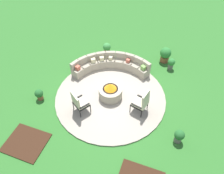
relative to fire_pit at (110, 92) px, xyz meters
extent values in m
plane|color=#2D6B28|center=(0.00, 0.00, -0.36)|extent=(24.00, 24.00, 0.00)
cylinder|color=#9E9384|center=(0.00, 0.00, -0.33)|extent=(4.84, 4.84, 0.06)
cube|color=#382114|center=(-2.18, -3.18, -0.34)|extent=(1.48, 1.27, 0.04)
cylinder|color=#9E937F|center=(0.00, 0.00, -0.06)|extent=(1.02, 1.02, 0.49)
cylinder|color=black|center=(0.00, 0.00, 0.16)|extent=(0.66, 0.66, 0.06)
cone|color=orange|center=(0.00, 0.00, 0.33)|extent=(0.53, 0.53, 0.28)
cube|color=#9E937F|center=(1.02, 1.76, -0.08)|extent=(0.62, 0.62, 0.45)
cube|color=#9E937F|center=(1.09, 1.88, 0.31)|extent=(0.47, 0.37, 0.33)
cube|color=#9E937F|center=(0.61, 1.94, -0.08)|extent=(0.57, 0.57, 0.45)
cube|color=#9E937F|center=(0.66, 2.08, 0.31)|extent=(0.48, 0.29, 0.33)
cube|color=#9E937F|center=(0.18, 2.02, -0.08)|extent=(0.49, 0.49, 0.45)
cube|color=#9E937F|center=(0.19, 2.17, 0.31)|extent=(0.46, 0.20, 0.33)
cube|color=#9E937F|center=(-0.26, 2.02, -0.08)|extent=(0.51, 0.50, 0.45)
cube|color=#9E937F|center=(-0.28, 2.16, 0.31)|extent=(0.47, 0.22, 0.33)
cube|color=#9E937F|center=(-0.69, 1.91, -0.08)|extent=(0.58, 0.58, 0.45)
cube|color=#9E937F|center=(-0.74, 2.05, 0.31)|extent=(0.48, 0.30, 0.33)
cube|color=#9E937F|center=(-1.09, 1.72, -0.08)|extent=(0.62, 0.62, 0.45)
cube|color=#9E937F|center=(-1.17, 1.84, 0.31)|extent=(0.47, 0.38, 0.33)
cube|color=#9E937F|center=(-1.43, 1.44, -0.08)|extent=(0.64, 0.64, 0.45)
cube|color=#9E937F|center=(-1.54, 1.54, 0.31)|extent=(0.43, 0.43, 0.33)
cube|color=#9E937F|center=(-1.71, 1.09, -0.08)|extent=(0.62, 0.62, 0.45)
cube|color=#9E937F|center=(-1.83, 1.17, 0.31)|extent=(0.38, 0.47, 0.33)
cube|color=#9E937F|center=(-1.91, 0.70, -0.08)|extent=(0.58, 0.58, 0.45)
cube|color=#9E937F|center=(-2.04, 0.75, 0.31)|extent=(0.31, 0.48, 0.33)
cube|color=beige|center=(-0.68, 1.86, 0.23)|extent=(0.20, 0.18, 0.18)
cube|color=beige|center=(-1.06, 1.67, 0.24)|extent=(0.27, 0.26, 0.20)
cube|color=#70A34C|center=(0.99, 1.72, 0.24)|extent=(0.26, 0.24, 0.20)
cube|color=#BC5B47|center=(-1.86, 0.68, 0.24)|extent=(0.21, 0.23, 0.19)
cube|color=#BC5B47|center=(0.18, 1.97, 0.23)|extent=(0.19, 0.17, 0.17)
cube|color=beige|center=(-1.40, 1.40, 0.25)|extent=(0.27, 0.27, 0.21)
cylinder|color=black|center=(-0.95, -0.76, -0.11)|extent=(0.04, 0.04, 0.38)
cylinder|color=black|center=(-0.48, -1.06, -0.11)|extent=(0.04, 0.04, 0.38)
cylinder|color=black|center=(-1.21, -1.16, -0.11)|extent=(0.04, 0.04, 0.38)
cylinder|color=black|center=(-0.74, -1.47, -0.11)|extent=(0.04, 0.04, 0.38)
cube|color=black|center=(-0.84, -1.11, 0.10)|extent=(0.79, 0.76, 0.05)
cube|color=beige|center=(-0.84, -1.11, 0.17)|extent=(0.72, 0.70, 0.09)
cube|color=beige|center=(-0.97, -1.30, 0.48)|extent=(0.55, 0.46, 0.78)
cube|color=black|center=(-1.07, -0.97, 0.24)|extent=(0.28, 0.40, 0.04)
cube|color=black|center=(-0.62, -1.26, 0.24)|extent=(0.28, 0.40, 0.04)
cylinder|color=black|center=(1.05, -0.52, -0.11)|extent=(0.04, 0.04, 0.38)
cylinder|color=black|center=(1.17, 0.01, -0.11)|extent=(0.04, 0.04, 0.38)
cylinder|color=black|center=(1.55, -0.64, -0.11)|extent=(0.04, 0.04, 0.38)
cylinder|color=black|center=(1.68, -0.11, -0.11)|extent=(0.04, 0.04, 0.38)
cube|color=black|center=(1.36, -0.31, 0.10)|extent=(0.67, 0.69, 0.05)
cube|color=beige|center=(1.36, -0.31, 0.17)|extent=(0.62, 0.64, 0.09)
cube|color=beige|center=(1.59, -0.37, 0.48)|extent=(0.26, 0.56, 0.72)
cube|color=black|center=(1.30, -0.56, 0.24)|extent=(0.47, 0.16, 0.04)
cube|color=black|center=(1.42, -0.06, 0.24)|extent=(0.47, 0.16, 0.04)
cylinder|color=brown|center=(1.76, 3.28, -0.22)|extent=(0.43, 0.43, 0.30)
sphere|color=#2D7A33|center=(1.76, 3.28, 0.17)|extent=(0.56, 0.56, 0.56)
sphere|color=#DB337A|center=(1.83, 3.28, 0.27)|extent=(0.19, 0.19, 0.19)
cylinder|color=brown|center=(-1.27, 2.91, -0.25)|extent=(0.32, 0.32, 0.22)
sphere|color=#3D8E42|center=(-1.27, 2.91, 0.04)|extent=(0.41, 0.41, 0.41)
cylinder|color=#605B56|center=(2.16, 2.80, -0.22)|extent=(0.26, 0.26, 0.28)
sphere|color=#2D7A33|center=(2.16, 2.80, 0.06)|extent=(0.36, 0.36, 0.36)
cylinder|color=#605B56|center=(3.10, -1.18, -0.24)|extent=(0.27, 0.27, 0.25)
sphere|color=#236028|center=(3.10, -1.18, 0.04)|extent=(0.38, 0.38, 0.38)
cylinder|color=brown|center=(-2.85, -1.14, -0.26)|extent=(0.25, 0.25, 0.21)
sphere|color=#236028|center=(-2.85, -1.14, -0.01)|extent=(0.36, 0.36, 0.36)
camera|label=1|loc=(2.22, -5.94, 6.98)|focal=35.10mm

